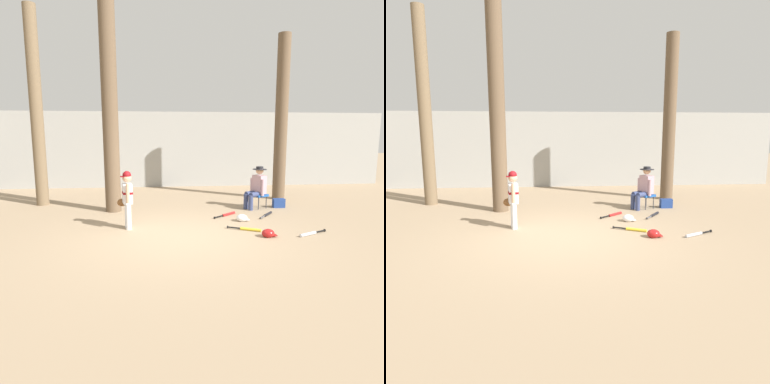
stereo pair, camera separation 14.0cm
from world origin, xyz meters
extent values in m
plane|color=#9E8466|center=(0.00, 0.00, 0.00)|extent=(60.00, 60.00, 0.00)
cube|color=#9E9E99|center=(0.00, 7.17, 1.49)|extent=(18.00, 0.36, 2.98)
cylinder|color=brown|center=(-1.65, 2.64, 2.84)|extent=(0.42, 0.42, 5.67)
cone|color=brown|center=(-1.65, 2.64, 0.00)|extent=(0.56, 0.56, 0.25)
cylinder|color=brown|center=(3.54, 3.98, 2.58)|extent=(0.40, 0.40, 5.17)
cone|color=brown|center=(3.54, 3.98, 0.00)|extent=(0.58, 0.58, 0.24)
cylinder|color=white|center=(-1.09, 0.71, 0.29)|extent=(0.12, 0.12, 0.58)
cylinder|color=white|center=(-1.13, 0.89, 0.29)|extent=(0.12, 0.12, 0.58)
cube|color=white|center=(-1.11, 0.80, 0.80)|extent=(0.25, 0.33, 0.44)
cube|color=maroon|center=(-1.11, 0.80, 0.82)|extent=(0.27, 0.34, 0.05)
sphere|color=tan|center=(-1.11, 0.80, 1.15)|extent=(0.20, 0.20, 0.20)
sphere|color=maroon|center=(-1.11, 0.80, 1.21)|extent=(0.19, 0.19, 0.19)
cube|color=maroon|center=(-1.20, 0.78, 1.19)|extent=(0.13, 0.16, 0.02)
cylinder|color=tan|center=(-1.08, 0.56, 0.84)|extent=(0.09, 0.09, 0.42)
cylinder|color=tan|center=(-1.19, 1.00, 0.72)|extent=(0.09, 0.09, 0.40)
ellipsoid|color=brown|center=(-1.25, 1.01, 0.56)|extent=(0.24, 0.16, 0.18)
cube|color=#194C9E|center=(2.46, 2.61, 0.38)|extent=(0.54, 0.54, 0.06)
cylinder|color=#333338|center=(2.40, 2.41, 0.19)|extent=(0.02, 0.02, 0.38)
cylinder|color=#333338|center=(2.26, 2.68, 0.19)|extent=(0.02, 0.02, 0.38)
cylinder|color=#333338|center=(2.66, 2.55, 0.19)|extent=(0.02, 0.02, 0.38)
cylinder|color=#333338|center=(2.53, 2.82, 0.19)|extent=(0.02, 0.02, 0.38)
cylinder|color=navy|center=(2.15, 2.35, 0.21)|extent=(0.13, 0.13, 0.43)
cylinder|color=navy|center=(2.06, 2.52, 0.21)|extent=(0.13, 0.13, 0.43)
cylinder|color=navy|center=(2.33, 2.44, 0.43)|extent=(0.42, 0.31, 0.15)
cylinder|color=navy|center=(2.24, 2.61, 0.43)|extent=(0.42, 0.31, 0.15)
cube|color=#B28C99|center=(2.46, 2.61, 0.69)|extent=(0.38, 0.43, 0.52)
cylinder|color=#B28C99|center=(2.49, 2.38, 0.63)|extent=(0.12, 0.12, 0.46)
cylinder|color=#B28C99|center=(2.29, 2.78, 0.63)|extent=(0.12, 0.12, 0.46)
sphere|color=tan|center=(2.46, 2.61, 1.09)|extent=(0.22, 0.22, 0.22)
cylinder|color=#232328|center=(2.46, 2.61, 1.12)|extent=(0.40, 0.40, 0.02)
cylinder|color=#232328|center=(2.46, 2.61, 1.16)|extent=(0.20, 0.20, 0.09)
cube|color=navy|center=(3.06, 2.63, 0.13)|extent=(0.34, 0.18, 0.26)
cylinder|color=brown|center=(-3.88, 3.75, 2.83)|extent=(0.36, 0.36, 5.67)
cone|color=brown|center=(-3.88, 3.75, 0.00)|extent=(0.54, 0.54, 0.22)
cylinder|color=red|center=(1.42, 1.82, 0.03)|extent=(0.42, 0.36, 0.07)
cylinder|color=black|center=(1.10, 1.56, 0.03)|extent=(0.27, 0.23, 0.03)
cylinder|color=black|center=(0.98, 1.46, 0.03)|extent=(0.05, 0.05, 0.06)
cylinder|color=black|center=(2.45, 1.72, 0.03)|extent=(0.34, 0.40, 0.07)
cylinder|color=#4C4C51|center=(2.21, 1.41, 0.03)|extent=(0.21, 0.26, 0.03)
cylinder|color=#4C4C51|center=(2.11, 1.29, 0.03)|extent=(0.05, 0.05, 0.06)
cylinder|color=#B7BCC6|center=(2.69, -0.16, 0.03)|extent=(0.44, 0.26, 0.07)
cylinder|color=black|center=(3.04, 0.01, 0.03)|extent=(0.29, 0.17, 0.03)
cylinder|color=black|center=(3.17, 0.07, 0.03)|extent=(0.04, 0.06, 0.06)
cylinder|color=yellow|center=(1.59, 0.31, 0.03)|extent=(0.43, 0.28, 0.07)
cylinder|color=black|center=(1.25, 0.49, 0.03)|extent=(0.28, 0.17, 0.03)
cylinder|color=black|center=(1.12, 0.56, 0.03)|extent=(0.04, 0.06, 0.06)
ellipsoid|color=silver|center=(1.61, 1.17, 0.08)|extent=(0.27, 0.25, 0.18)
cube|color=silver|center=(1.74, 1.17, 0.04)|extent=(0.11, 0.14, 0.02)
ellipsoid|color=#A81919|center=(1.82, -0.17, 0.08)|extent=(0.27, 0.24, 0.18)
cube|color=#A81919|center=(1.95, -0.17, 0.04)|extent=(0.11, 0.13, 0.02)
camera|label=1|loc=(-0.46, -6.82, 2.10)|focal=32.06mm
camera|label=2|loc=(-0.32, -6.83, 2.10)|focal=32.06mm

